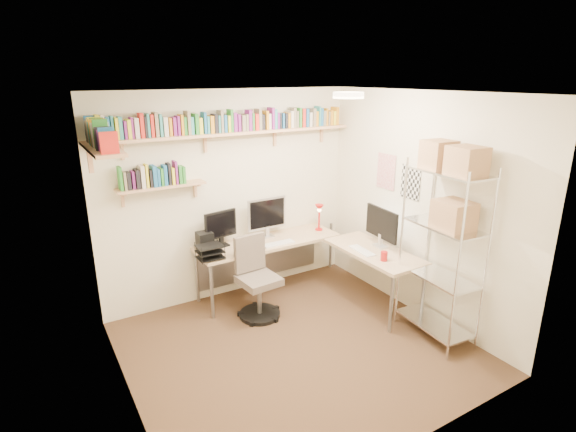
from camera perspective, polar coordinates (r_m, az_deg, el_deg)
name	(u,v)px	position (r m, az deg, el deg)	size (l,w,h in m)	color
ground	(297,348)	(4.75, 1.09, -16.36)	(3.20, 3.20, 0.00)	#3F251B
room_shell	(298,201)	(4.10, 1.26, 1.94)	(3.24, 3.04, 2.52)	beige
wall_shelves	(199,136)	(4.97, -11.22, 10.00)	(3.12, 1.09, 0.80)	tan
corner_desk	(287,245)	(5.40, -0.09, -3.73)	(2.15, 1.82, 1.21)	tan
office_chair	(257,283)	(5.15, -4.01, -8.51)	(0.49, 0.50, 0.93)	black
wire_rack	(450,202)	(4.58, 19.84, 1.69)	(0.46, 0.84, 2.05)	silver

